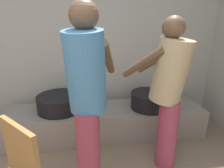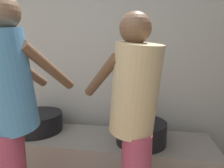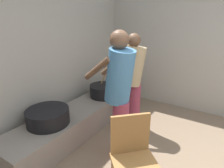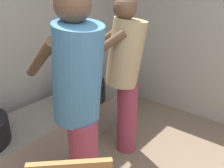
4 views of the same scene
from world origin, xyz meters
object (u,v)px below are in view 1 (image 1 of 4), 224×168
(cooking_pot_main, at_px, (149,100))
(cook_in_blue_shirt, at_px, (87,93))
(cook_in_tan_shirt, at_px, (168,88))
(cooking_pot_secondary, at_px, (60,103))

(cooking_pot_main, relative_size, cook_in_blue_shirt, 0.41)
(cook_in_blue_shirt, xyz_separation_m, cook_in_tan_shirt, (0.77, 0.20, -0.06))
(cooking_pot_main, bearing_deg, cooking_pot_secondary, 175.76)
(cooking_pot_main, xyz_separation_m, cook_in_blue_shirt, (-0.80, -0.79, 0.43))
(cooking_pot_main, relative_size, cooking_pot_secondary, 1.18)
(cook_in_blue_shirt, distance_m, cook_in_tan_shirt, 0.80)
(cooking_pot_secondary, distance_m, cook_in_blue_shirt, 1.04)
(cooking_pot_secondary, bearing_deg, cook_in_blue_shirt, -67.37)
(cook_in_blue_shirt, relative_size, cook_in_tan_shirt, 1.06)
(cooking_pot_main, distance_m, cook_in_tan_shirt, 0.70)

